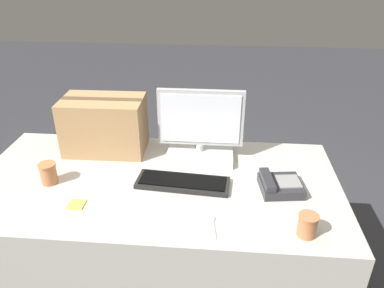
% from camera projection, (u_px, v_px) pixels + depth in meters
% --- Properties ---
extents(ground_plane, '(12.00, 12.00, 0.00)m').
position_uv_depth(ground_plane, '(162.00, 287.00, 2.20)').
color(ground_plane, '#38383D').
extents(office_desk, '(1.80, 0.90, 0.75)m').
position_uv_depth(office_desk, '(159.00, 239.00, 2.02)').
color(office_desk, beige).
rests_on(office_desk, ground_plane).
extents(monitor, '(0.45, 0.26, 0.38)m').
position_uv_depth(monitor, '(200.00, 134.00, 1.99)').
color(monitor, white).
rests_on(monitor, office_desk).
extents(keyboard, '(0.46, 0.19, 0.03)m').
position_uv_depth(keyboard, '(183.00, 182.00, 1.81)').
color(keyboard, black).
rests_on(keyboard, office_desk).
extents(desk_phone, '(0.21, 0.20, 0.07)m').
position_uv_depth(desk_phone, '(279.00, 185.00, 1.76)').
color(desk_phone, '#2D2D33').
rests_on(desk_phone, office_desk).
extents(paper_cup_left, '(0.08, 0.08, 0.11)m').
position_uv_depth(paper_cup_left, '(48.00, 173.00, 1.80)').
color(paper_cup_left, '#BC7547').
rests_on(paper_cup_left, office_desk).
extents(paper_cup_right, '(0.08, 0.08, 0.10)m').
position_uv_depth(paper_cup_right, '(307.00, 225.00, 1.48)').
color(paper_cup_right, '#BC7547').
rests_on(paper_cup_right, office_desk).
extents(spoon, '(0.04, 0.14, 0.00)m').
position_uv_depth(spoon, '(213.00, 223.00, 1.56)').
color(spoon, '#B2B2B7').
rests_on(spoon, office_desk).
extents(cardboard_box, '(0.44, 0.27, 0.31)m').
position_uv_depth(cardboard_box, '(105.00, 125.00, 2.05)').
color(cardboard_box, tan).
rests_on(cardboard_box, office_desk).
extents(sticky_note_pad, '(0.07, 0.07, 0.01)m').
position_uv_depth(sticky_note_pad, '(76.00, 204.00, 1.67)').
color(sticky_note_pad, '#E5DB4C').
rests_on(sticky_note_pad, office_desk).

